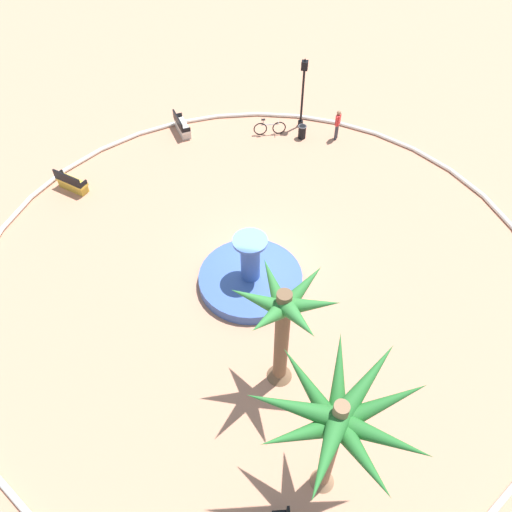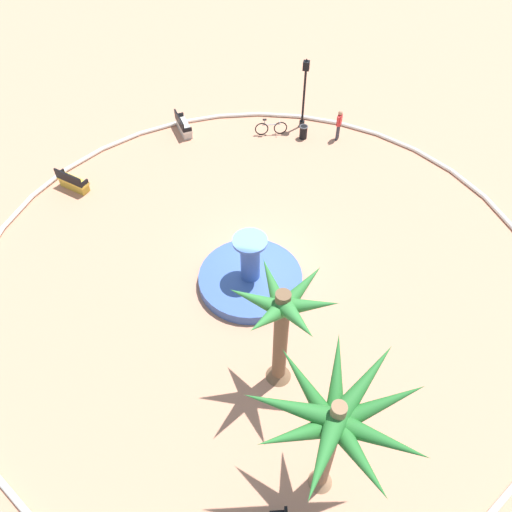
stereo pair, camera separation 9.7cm
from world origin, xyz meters
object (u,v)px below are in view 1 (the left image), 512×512
Objects in this scene: bench_west at (182,127)px; lamppost at (303,88)px; palm_tree_by_curb at (338,421)px; bench_north at (72,184)px; fountain at (250,277)px; trash_bin at (302,131)px; person_cyclist_helmet at (338,123)px; palm_tree_near_fountain at (284,317)px; bicycle_red_frame at (270,128)px.

lamppost reaches higher than bench_west.
palm_tree_by_curb is 17.39m from bench_north.
lamppost is at bearing -162.91° from bench_west.
bench_north is 0.44× the size of lamppost.
bench_west is (5.64, -9.52, 0.01)m from fountain.
trash_bin is (2.91, -17.30, -3.67)m from palm_tree_by_curb.
fountain is 10.83m from person_cyclist_helmet.
palm_tree_by_curb reaches higher than fountain.
bench_north is at bearing -35.23° from palm_tree_near_fountain.
bench_west is 0.42× the size of lamppost.
fountain is 11.56m from lamppost.
bicycle_red_frame is at bearing 0.06° from trash_bin.
bench_north reaches higher than bicycle_red_frame.
bench_west is at bearing -60.87° from palm_tree_by_curb.
fountain is 0.80× the size of palm_tree_by_curb.
bench_west is 0.97× the size of person_cyclist_helmet.
fountain is 2.44× the size of person_cyclist_helmet.
lamppost is 2.17m from trash_bin.
person_cyclist_helmet is (-1.99, 0.86, -1.30)m from lamppost.
bicycle_red_frame is (-8.28, -6.26, 0.04)m from bench_north.
bench_west is 4.65m from bicycle_red_frame.
palm_tree_by_curb reaches higher than bench_north.
fountain is 5.56× the size of trash_bin.
palm_tree_by_curb is (-3.58, 7.03, 3.72)m from fountain.
palm_tree_by_curb reaches higher than bench_west.
bench_north is 12.39m from lamppost.
palm_tree_by_curb is 6.97× the size of trash_bin.
bench_west is 6.64m from lamppost.
palm_tree_near_fountain is at bearing 94.60° from trash_bin.
person_cyclist_helmet is (-11.77, -6.52, 0.58)m from bench_north.
bench_west is at bearing -59.34° from fountain.
fountain is 2.52× the size of bench_west.
trash_bin is at bearing 101.25° from lamppost.
bicycle_red_frame is (1.06, -10.27, 0.05)m from fountain.
palm_tree_by_curb is at bearing 119.13° from bench_west.
palm_tree_near_fountain reaches higher than bench_west.
palm_tree_near_fountain is 13.98m from bench_north.
palm_tree_near_fountain is 1.25× the size of lamppost.
bench_west and bench_north have the same top height.
palm_tree_by_curb is 18.77m from lamppost.
palm_tree_near_fountain is 2.83× the size of bench_north.
bench_west is at bearing 6.78° from trash_bin.
lamppost is at bearing -143.21° from bicycle_red_frame.
bicycle_red_frame is at bearing -142.92° from bench_north.
palm_tree_near_fountain is 14.61m from person_cyclist_helmet.
person_cyclist_helmet reaches higher than bench_west.
lamppost reaches higher than bench_north.
fountain is 0.85× the size of palm_tree_near_fountain.
bicycle_red_frame reaches higher than trash_bin.
palm_tree_near_fountain is 14.49m from trash_bin.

